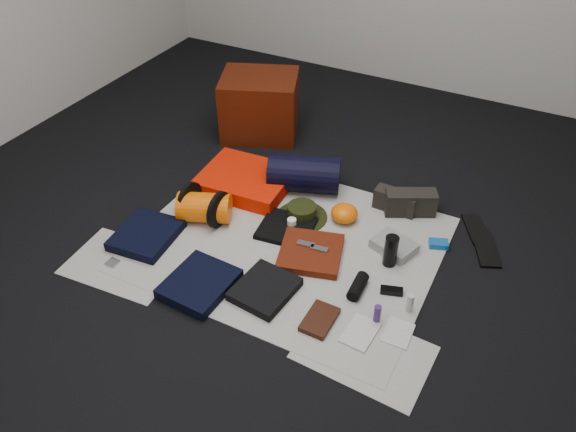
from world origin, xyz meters
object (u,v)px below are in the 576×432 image
at_px(water_bottle, 391,251).
at_px(sleeping_pad, 246,180).
at_px(paperback_book, 320,319).
at_px(navy_duffel, 304,174).
at_px(red_cabinet, 260,106).
at_px(compact_camera, 392,252).
at_px(stuff_sack, 204,208).

bearing_deg(water_bottle, sleeping_pad, 166.18).
distance_m(water_bottle, paperback_book, 0.56).
relative_size(navy_duffel, water_bottle, 2.41).
bearing_deg(red_cabinet, compact_camera, -54.39).
distance_m(stuff_sack, paperback_book, 1.00).
distance_m(water_bottle, compact_camera, 0.10).
height_order(red_cabinet, compact_camera, red_cabinet).
bearing_deg(sleeping_pad, paperback_book, -42.07).
bearing_deg(paperback_book, compact_camera, 76.32).
relative_size(sleeping_pad, stuff_sack, 1.80).
height_order(sleeping_pad, navy_duffel, navy_duffel).
distance_m(red_cabinet, stuff_sack, 1.05).
height_order(navy_duffel, water_bottle, navy_duffel).
bearing_deg(paperback_book, stuff_sack, 157.27).
height_order(navy_duffel, paperback_book, navy_duffel).
relative_size(water_bottle, compact_camera, 1.68).
relative_size(stuff_sack, paperback_book, 1.48).
bearing_deg(navy_duffel, water_bottle, -49.45).
relative_size(red_cabinet, water_bottle, 2.85).
relative_size(compact_camera, paperback_book, 0.53).
xyz_separation_m(stuff_sack, water_bottle, (1.07, 0.14, 0.00)).
xyz_separation_m(stuff_sack, compact_camera, (1.07, 0.21, -0.07)).
distance_m(red_cabinet, water_bottle, 1.56).
bearing_deg(compact_camera, sleeping_pad, 162.33).
xyz_separation_m(sleeping_pad, compact_camera, (1.02, -0.18, -0.03)).
relative_size(water_bottle, paperback_book, 0.89).
relative_size(sleeping_pad, water_bottle, 2.97).
height_order(red_cabinet, paperback_book, red_cabinet).
distance_m(sleeping_pad, compact_camera, 1.04).
xyz_separation_m(sleeping_pad, water_bottle, (1.03, -0.25, 0.04)).
bearing_deg(red_cabinet, sleeping_pad, -89.95).
relative_size(stuff_sack, navy_duffel, 0.69).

